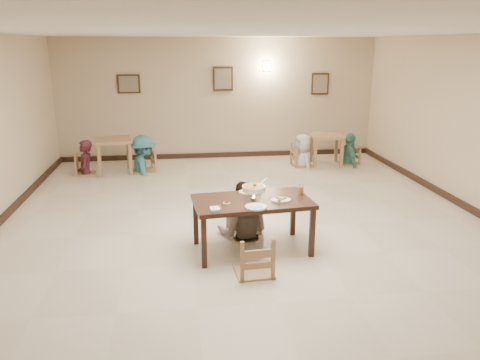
{
  "coord_description": "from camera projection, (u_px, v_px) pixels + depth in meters",
  "views": [
    {
      "loc": [
        -1.03,
        -6.84,
        2.82
      ],
      "look_at": [
        -0.17,
        -0.35,
        0.92
      ],
      "focal_mm": 35.0,
      "sensor_mm": 36.0,
      "label": 1
    }
  ],
  "objects": [
    {
      "name": "bg_chair_ll",
      "position": [
        84.0,
        155.0,
        10.46
      ],
      "size": [
        0.41,
        0.41,
        0.87
      ],
      "rotation": [
        0.0,
        0.0,
        1.64
      ],
      "color": "#A78459",
      "rests_on": "floor"
    },
    {
      "name": "picture_c",
      "position": [
        320.0,
        84.0,
        11.96
      ],
      "size": [
        0.45,
        0.04,
        0.55
      ],
      "color": "#332013",
      "rests_on": "wall_back"
    },
    {
      "name": "ceiling",
      "position": [
        249.0,
        31.0,
        6.59
      ],
      "size": [
        10.0,
        10.0,
        0.0
      ],
      "primitive_type": "plane",
      "color": "white",
      "rests_on": "wall_back"
    },
    {
      "name": "rice_plate_far",
      "position": [
        249.0,
        192.0,
        6.76
      ],
      "size": [
        0.31,
        0.31,
        0.07
      ],
      "color": "white",
      "rests_on": "main_table"
    },
    {
      "name": "wall_front",
      "position": [
        401.0,
        329.0,
        2.25
      ],
      "size": [
        10.0,
        0.0,
        10.0
      ],
      "primitive_type": "plane",
      "rotation": [
        -1.57,
        0.0,
        0.0
      ],
      "color": "#CCB495",
      "rests_on": "floor"
    },
    {
      "name": "chili_dish",
      "position": [
        227.0,
        203.0,
        6.3
      ],
      "size": [
        0.1,
        0.1,
        0.02
      ],
      "color": "white",
      "rests_on": "main_table"
    },
    {
      "name": "wall_back",
      "position": [
        219.0,
        99.0,
        11.77
      ],
      "size": [
        10.0,
        0.0,
        10.0
      ],
      "primitive_type": "plane",
      "rotation": [
        1.57,
        0.0,
        0.0
      ],
      "color": "#CCB495",
      "rests_on": "floor"
    },
    {
      "name": "rice_plate_near",
      "position": [
        256.0,
        207.0,
        6.14
      ],
      "size": [
        0.29,
        0.29,
        0.07
      ],
      "color": "white",
      "rests_on": "main_table"
    },
    {
      "name": "bg_diner_b",
      "position": [
        142.0,
        135.0,
        10.54
      ],
      "size": [
        0.94,
        1.24,
        1.69
      ],
      "primitive_type": "imported",
      "rotation": [
        0.0,
        0.0,
        1.89
      ],
      "color": "teal",
      "rests_on": "floor"
    },
    {
      "name": "bg_chair_lr",
      "position": [
        143.0,
        149.0,
        10.63
      ],
      "size": [
        0.51,
        0.51,
        1.08
      ],
      "rotation": [
        0.0,
        0.0,
        -1.31
      ],
      "color": "#A78459",
      "rests_on": "floor"
    },
    {
      "name": "bg_chair_rl",
      "position": [
        303.0,
        145.0,
        11.18
      ],
      "size": [
        0.47,
        0.47,
        1.0
      ],
      "rotation": [
        0.0,
        0.0,
        1.66
      ],
      "color": "#A78459",
      "rests_on": "floor"
    },
    {
      "name": "wall_sconce",
      "position": [
        267.0,
        66.0,
        11.66
      ],
      "size": [
        0.16,
        0.05,
        0.22
      ],
      "primitive_type": "cube",
      "color": "#FFD88C",
      "rests_on": "wall_back"
    },
    {
      "name": "bg_diner_a",
      "position": [
        83.0,
        140.0,
        10.37
      ],
      "size": [
        0.43,
        0.6,
        1.55
      ],
      "primitive_type": "imported",
      "rotation": [
        0.0,
        0.0,
        4.81
      ],
      "color": "#4F1C2C",
      "rests_on": "floor"
    },
    {
      "name": "bg_diner_d",
      "position": [
        351.0,
        133.0,
        11.27
      ],
      "size": [
        0.39,
        0.9,
        1.53
      ],
      "primitive_type": "imported",
      "rotation": [
        0.0,
        0.0,
        1.56
      ],
      "color": "teal",
      "rests_on": "floor"
    },
    {
      "name": "main_table",
      "position": [
        252.0,
        205.0,
        6.49
      ],
      "size": [
        1.69,
        1.06,
        0.75
      ],
      "rotation": [
        0.0,
        0.0,
        0.1
      ],
      "color": "#331A10",
      "rests_on": "floor"
    },
    {
      "name": "chair_near",
      "position": [
        254.0,
        236.0,
        5.87
      ],
      "size": [
        0.47,
        0.47,
        1.01
      ],
      "rotation": [
        0.0,
        0.0,
        3.21
      ],
      "color": "#A78459",
      "rests_on": "floor"
    },
    {
      "name": "chair_far",
      "position": [
        243.0,
        204.0,
        7.19
      ],
      "size": [
        0.43,
        0.43,
        0.93
      ],
      "rotation": [
        0.0,
        0.0,
        0.32
      ],
      "color": "#A78459",
      "rests_on": "floor"
    },
    {
      "name": "napkin_cutlery",
      "position": [
        215.0,
        209.0,
        6.05
      ],
      "size": [
        0.15,
        0.25,
        0.03
      ],
      "color": "white",
      "rests_on": "main_table"
    },
    {
      "name": "baseboard_right",
      "position": [
        480.0,
        214.0,
        7.91
      ],
      "size": [
        0.06,
        10.0,
        0.12
      ],
      "primitive_type": "cube",
      "color": "black",
      "rests_on": "floor"
    },
    {
      "name": "drink_glass",
      "position": [
        301.0,
        190.0,
        6.67
      ],
      "size": [
        0.07,
        0.07,
        0.14
      ],
      "color": "white",
      "rests_on": "main_table"
    },
    {
      "name": "bg_chair_rr",
      "position": [
        350.0,
        146.0,
        11.36
      ],
      "size": [
        0.41,
        0.41,
        0.88
      ],
      "rotation": [
        0.0,
        0.0,
        -1.46
      ],
      "color": "#A78459",
      "rests_on": "floor"
    },
    {
      "name": "main_diner",
      "position": [
        243.0,
        181.0,
        6.96
      ],
      "size": [
        0.98,
        0.85,
        1.71
      ],
      "primitive_type": "imported",
      "rotation": [
        0.0,
        0.0,
        2.87
      ],
      "color": "gray",
      "rests_on": "floor"
    },
    {
      "name": "bg_table_left",
      "position": [
        114.0,
        145.0,
        10.53
      ],
      "size": [
        0.9,
        0.9,
        0.78
      ],
      "rotation": [
        0.0,
        0.0,
        0.17
      ],
      "color": "#A27752",
      "rests_on": "floor"
    },
    {
      "name": "bg_table_right",
      "position": [
        327.0,
        140.0,
        11.25
      ],
      "size": [
        0.84,
        0.84,
        0.74
      ],
      "rotation": [
        0.0,
        0.0,
        -0.13
      ],
      "color": "#A27752",
      "rests_on": "floor"
    },
    {
      "name": "picture_b",
      "position": [
        223.0,
        79.0,
        11.6
      ],
      "size": [
        0.5,
        0.04,
        0.6
      ],
      "color": "#332013",
      "rests_on": "wall_back"
    },
    {
      "name": "curry_warmer",
      "position": [
        254.0,
        189.0,
        6.4
      ],
      "size": [
        0.36,
        0.32,
        0.29
      ],
      "color": "silver",
      "rests_on": "main_table"
    },
    {
      "name": "baseboard_back",
      "position": [
        220.0,
        155.0,
        12.14
      ],
      "size": [
        8.0,
        0.06,
        0.12
      ],
      "primitive_type": "cube",
      "color": "black",
      "rests_on": "floor"
    },
    {
      "name": "floor",
      "position": [
        248.0,
        229.0,
        7.43
      ],
      "size": [
        10.0,
        10.0,
        0.0
      ],
      "primitive_type": "plane",
      "color": "beige",
      "rests_on": "ground"
    },
    {
      "name": "bg_diner_c",
      "position": [
        303.0,
        134.0,
        11.1
      ],
      "size": [
        0.66,
        0.85,
        1.54
      ],
      "primitive_type": "imported",
      "rotation": [
        0.0,
        0.0,
        4.97
      ],
      "color": "silver",
      "rests_on": "floor"
    },
    {
      "name": "fried_plate",
      "position": [
        281.0,
        200.0,
        6.41
      ],
      "size": [
        0.27,
        0.27,
        0.06
      ],
      "color": "white",
      "rests_on": "main_table"
    },
    {
      "name": "picture_a",
      "position": [
        129.0,
        84.0,
        11.34
      ],
      "size": [
        0.55,
        0.04,
        0.45
      ],
      "color": "#332013",
      "rests_on": "wall_back"
    }
  ]
}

